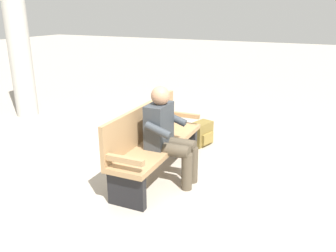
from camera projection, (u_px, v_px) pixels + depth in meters
ground_plane at (159, 175)px, 4.40m from camera, size 40.00×40.00×0.00m
bench_near at (153, 141)px, 4.28m from camera, size 1.81×0.54×0.90m
person_seated at (168, 133)px, 4.06m from camera, size 0.58×0.58×1.18m
backpack at (202, 134)px, 5.34m from camera, size 0.40×0.32×0.36m
support_pillar at (17, 30)px, 6.40m from camera, size 0.41×0.41×3.32m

